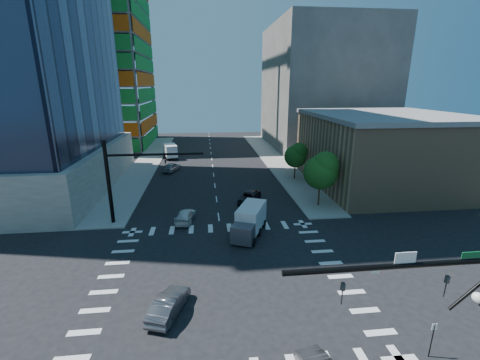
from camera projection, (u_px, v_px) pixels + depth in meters
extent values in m
plane|color=black|center=(226.00, 277.00, 25.28)|extent=(160.00, 160.00, 0.00)
cube|color=silver|center=(226.00, 276.00, 25.28)|extent=(20.00, 20.00, 0.01)
cube|color=gray|center=(274.00, 159.00, 64.69)|extent=(5.00, 60.00, 0.15)
cube|color=gray|center=(147.00, 163.00, 62.04)|extent=(5.00, 60.00, 0.15)
cube|color=gray|center=(1.00, 170.00, 45.07)|extent=(30.00, 30.00, 6.00)
cube|color=#198A2F|center=(144.00, 41.00, 75.79)|extent=(0.12, 24.00, 49.00)
cube|color=#C8520B|center=(66.00, 31.00, 62.45)|extent=(24.00, 0.12, 49.00)
cube|color=tan|center=(384.00, 152.00, 47.46)|extent=(20.00, 22.00, 10.00)
cube|color=slate|center=(388.00, 115.00, 45.95)|extent=(20.50, 22.50, 0.60)
cube|color=#5E5854|center=(322.00, 87.00, 76.54)|extent=(24.00, 30.00, 28.00)
cylinder|color=black|center=(404.00, 266.00, 12.86)|extent=(10.00, 0.24, 0.24)
cylinder|color=black|center=(480.00, 283.00, 13.55)|extent=(2.50, 0.14, 2.50)
imported|color=black|center=(445.00, 286.00, 13.38)|extent=(0.16, 0.20, 1.00)
imported|color=black|center=(342.00, 293.00, 12.91)|extent=(0.16, 0.20, 1.00)
cube|color=white|center=(405.00, 258.00, 12.76)|extent=(0.90, 0.04, 0.50)
cube|color=#0C5728|center=(474.00, 255.00, 13.09)|extent=(1.10, 0.04, 0.28)
sphere|color=white|center=(477.00, 297.00, 14.08)|extent=(0.44, 0.44, 0.44)
cylinder|color=black|center=(109.00, 183.00, 33.69)|extent=(0.40, 0.40, 9.00)
cylinder|color=black|center=(155.00, 154.00, 33.40)|extent=(10.00, 0.24, 0.24)
imported|color=black|center=(166.00, 164.00, 33.82)|extent=(0.16, 0.20, 1.00)
cylinder|color=#382316|center=(319.00, 196.00, 39.57)|extent=(0.20, 0.20, 2.27)
sphere|color=#134815|center=(321.00, 172.00, 38.69)|extent=(4.16, 4.16, 4.16)
sphere|color=#2E6D24|center=(325.00, 165.00, 38.17)|extent=(3.25, 3.25, 3.25)
cylinder|color=#382316|center=(295.00, 172.00, 51.09)|extent=(0.20, 0.20, 1.92)
sphere|color=#134815|center=(295.00, 156.00, 50.34)|extent=(3.52, 3.52, 3.52)
sphere|color=#2E6D24|center=(299.00, 152.00, 49.86)|extent=(2.75, 2.75, 2.75)
cylinder|color=black|center=(432.00, 340.00, 17.52)|extent=(0.06, 0.06, 2.20)
cube|color=silver|center=(435.00, 327.00, 17.27)|extent=(0.30, 0.03, 0.40)
imported|color=black|center=(249.00, 198.00, 40.81)|extent=(3.87, 5.55, 1.41)
imported|color=silver|center=(185.00, 216.00, 35.40)|extent=(2.42, 4.57, 1.26)
imported|color=#919498|center=(172.00, 167.00, 55.82)|extent=(3.35, 4.88, 1.54)
imported|color=#4D4D52|center=(169.00, 304.00, 21.03)|extent=(2.73, 4.45, 1.38)
cube|color=silver|center=(249.00, 220.00, 31.75)|extent=(3.73, 4.93, 2.31)
cube|color=#43424A|center=(249.00, 225.00, 31.91)|extent=(2.52, 2.29, 1.69)
cube|color=white|center=(170.00, 149.00, 66.05)|extent=(3.17, 4.92, 2.36)
cube|color=#43424A|center=(170.00, 152.00, 66.22)|extent=(2.41, 2.07, 1.73)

